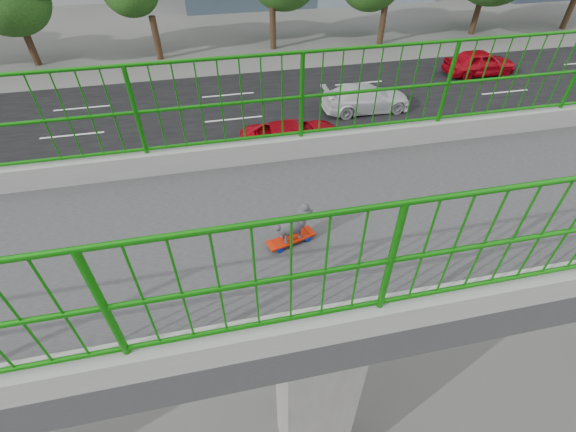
% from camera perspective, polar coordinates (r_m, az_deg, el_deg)
% --- Properties ---
extents(road, '(18.00, 90.00, 0.02)m').
position_cam_1_polar(road, '(19.04, -6.85, 9.52)').
color(road, black).
rests_on(road, ground).
extents(footbridge, '(3.00, 24.00, 7.00)m').
position_cam_1_polar(footbridge, '(5.86, 4.67, -13.72)').
color(footbridge, '#2D2D2F').
rests_on(footbridge, ground).
extents(railing, '(3.00, 24.00, 1.42)m').
position_cam_1_polar(railing, '(4.37, 6.08, 1.38)').
color(railing, gray).
rests_on(railing, footbridge).
extents(skateboard, '(0.30, 0.55, 0.07)m').
position_cam_1_polar(skateboard, '(4.20, 0.43, -3.35)').
color(skateboard, red).
rests_on(skateboard, footbridge).
extents(poodle, '(0.26, 0.42, 0.37)m').
position_cam_1_polar(poodle, '(4.06, 0.73, -1.10)').
color(poodle, '#312E33').
rests_on(poodle, skateboard).
extents(car_0, '(1.62, 4.03, 1.37)m').
position_cam_1_polar(car_0, '(13.12, -3.33, -3.86)').
color(car_0, gray).
rests_on(car_0, ground).
extents(car_2, '(2.26, 4.91, 1.36)m').
position_cam_1_polar(car_2, '(18.50, 0.96, 11.23)').
color(car_2, '#B10713').
rests_on(car_2, ground).
extents(car_3, '(1.93, 4.75, 1.38)m').
position_cam_1_polar(car_3, '(22.52, 11.19, 16.32)').
color(car_3, silver).
rests_on(car_3, ground).
extents(car_4, '(1.78, 4.43, 1.51)m').
position_cam_1_polar(car_4, '(29.27, 25.89, 19.26)').
color(car_4, '#B10713').
rests_on(car_4, ground).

